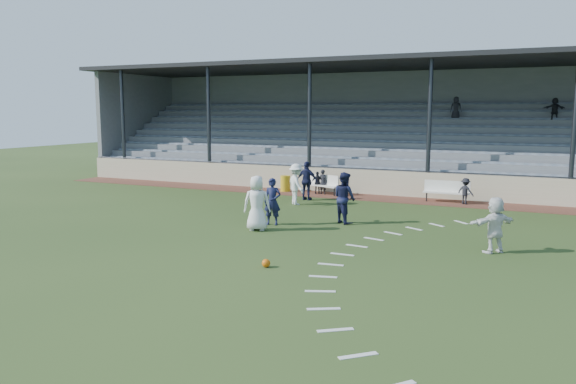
% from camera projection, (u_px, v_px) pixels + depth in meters
% --- Properties ---
extents(ground, '(90.00, 90.00, 0.00)m').
position_uv_depth(ground, '(254.00, 245.00, 17.17)').
color(ground, '#2A3E19').
rests_on(ground, ground).
extents(cinder_track, '(34.00, 2.00, 0.02)m').
position_uv_depth(cinder_track, '(358.00, 197.00, 26.61)').
color(cinder_track, '#552D22').
rests_on(cinder_track, ground).
extents(retaining_wall, '(34.00, 0.18, 1.20)m').
position_uv_depth(retaining_wall, '(365.00, 182.00, 27.47)').
color(retaining_wall, '#C5B898').
rests_on(retaining_wall, ground).
extents(bench_left, '(2.01, 1.15, 0.95)m').
position_uv_depth(bench_left, '(322.00, 182.00, 27.40)').
color(bench_left, white).
rests_on(bench_left, cinder_track).
extents(bench_right, '(2.00, 0.47, 0.95)m').
position_uv_depth(bench_right, '(447.00, 189.00, 24.98)').
color(bench_right, white).
rests_on(bench_right, cinder_track).
extents(trash_bin, '(0.50, 0.50, 0.79)m').
position_uv_depth(trash_bin, '(285.00, 183.00, 28.32)').
color(trash_bin, gold).
rests_on(trash_bin, cinder_track).
extents(football, '(0.22, 0.22, 0.22)m').
position_uv_depth(football, '(266.00, 263.00, 14.68)').
color(football, '#CB5B0B').
rests_on(football, ground).
extents(player_white_lead, '(1.09, 0.92, 1.89)m').
position_uv_depth(player_white_lead, '(257.00, 203.00, 19.10)').
color(player_white_lead, silver).
rests_on(player_white_lead, ground).
extents(player_navy_lead, '(0.69, 0.53, 1.69)m').
position_uv_depth(player_navy_lead, '(272.00, 202.00, 20.04)').
color(player_navy_lead, '#141839').
rests_on(player_navy_lead, ground).
extents(player_navy_mid, '(1.15, 1.10, 1.87)m').
position_uv_depth(player_navy_mid, '(345.00, 198.00, 20.36)').
color(player_navy_mid, '#141839').
rests_on(player_navy_mid, ground).
extents(player_white_wing, '(1.30, 1.27, 1.79)m').
position_uv_depth(player_white_wing, '(296.00, 184.00, 24.38)').
color(player_white_wing, silver).
rests_on(player_white_wing, ground).
extents(player_navy_wing, '(1.07, 0.51, 1.77)m').
position_uv_depth(player_navy_wing, '(307.00, 181.00, 25.60)').
color(player_navy_wing, '#141839').
rests_on(player_navy_wing, ground).
extents(player_white_back, '(1.41, 1.42, 1.63)m').
position_uv_depth(player_white_back, '(495.00, 225.00, 16.11)').
color(player_white_back, silver).
rests_on(player_white_back, ground).
extents(sub_left_near, '(0.49, 0.37, 1.21)m').
position_uv_depth(sub_left_near, '(323.00, 182.00, 27.33)').
color(sub_left_near, black).
rests_on(sub_left_near, cinder_track).
extents(sub_left_far, '(0.69, 0.50, 1.09)m').
position_uv_depth(sub_left_far, '(318.00, 183.00, 27.45)').
color(sub_left_far, black).
rests_on(sub_left_far, cinder_track).
extents(sub_right, '(0.84, 0.66, 1.14)m').
position_uv_depth(sub_right, '(465.00, 191.00, 24.41)').
color(sub_right, black).
rests_on(sub_right, cinder_track).
extents(grandstand, '(34.60, 9.00, 6.61)m').
position_uv_depth(grandstand, '(390.00, 144.00, 31.48)').
color(grandstand, gray).
rests_on(grandstand, ground).
extents(penalty_arc, '(3.89, 14.63, 0.01)m').
position_uv_depth(penalty_arc, '(386.00, 259.00, 15.47)').
color(penalty_arc, silver).
rests_on(penalty_arc, ground).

